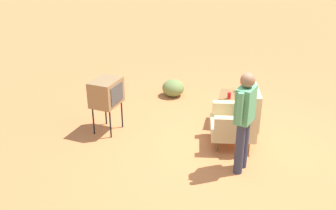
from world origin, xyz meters
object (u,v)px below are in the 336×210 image
(tv_on_stand, at_px, (106,93))
(soda_can_blue, at_px, (243,96))
(person_standing, at_px, (244,117))
(flower_vase, at_px, (243,87))
(armchair, at_px, (239,119))
(bottle_wine_green, at_px, (243,84))
(side_table, at_px, (234,99))
(soda_can_red, at_px, (229,96))

(tv_on_stand, xyz_separation_m, soda_can_blue, (-0.66, 2.45, -0.11))
(person_standing, height_order, flower_vase, person_standing)
(soda_can_blue, distance_m, flower_vase, 0.26)
(armchair, height_order, bottle_wine_green, armchair)
(tv_on_stand, height_order, bottle_wine_green, tv_on_stand)
(side_table, distance_m, bottle_wine_green, 0.36)
(soda_can_blue, bearing_deg, soda_can_red, -80.35)
(flower_vase, bearing_deg, soda_can_blue, 5.97)
(soda_can_red, bearing_deg, soda_can_blue, 99.65)
(armchair, bearing_deg, flower_vase, 179.77)
(side_table, distance_m, soda_can_red, 0.27)
(armchair, bearing_deg, soda_can_red, -159.93)
(bottle_wine_green, bearing_deg, tv_on_stand, -66.79)
(armchair, relative_size, flower_vase, 4.00)
(soda_can_blue, xyz_separation_m, flower_vase, (-0.24, -0.03, 0.09))
(person_standing, xyz_separation_m, flower_vase, (-1.70, -0.09, -0.18))
(side_table, bearing_deg, soda_can_red, -24.79)
(soda_can_blue, height_order, bottle_wine_green, bottle_wine_green)
(side_table, relative_size, bottle_wine_green, 1.90)
(soda_can_blue, xyz_separation_m, bottle_wine_green, (-0.38, -0.03, 0.10))
(person_standing, relative_size, soda_can_blue, 13.44)
(tv_on_stand, height_order, flower_vase, tv_on_stand)
(flower_vase, bearing_deg, bottle_wine_green, -178.46)
(person_standing, bearing_deg, tv_on_stand, -107.65)
(tv_on_stand, relative_size, person_standing, 0.63)
(bottle_wine_green, bearing_deg, soda_can_red, -27.89)
(tv_on_stand, bearing_deg, person_standing, 72.35)
(side_table, bearing_deg, armchair, 9.13)
(armchair, distance_m, side_table, 0.83)
(armchair, height_order, person_standing, person_standing)
(armchair, xyz_separation_m, side_table, (-0.82, -0.13, 0.02))
(flower_vase, bearing_deg, soda_can_red, -38.81)
(soda_can_red, bearing_deg, side_table, 155.21)
(soda_can_red, bearing_deg, person_standing, 12.66)
(soda_can_red, distance_m, bottle_wine_green, 0.49)
(bottle_wine_green, bearing_deg, soda_can_blue, 4.35)
(soda_can_blue, distance_m, soda_can_red, 0.26)
(armchair, bearing_deg, person_standing, 6.67)
(person_standing, relative_size, flower_vase, 6.19)
(side_table, bearing_deg, soda_can_blue, 45.18)
(armchair, xyz_separation_m, soda_can_red, (-0.61, -0.22, 0.17))
(armchair, relative_size, person_standing, 0.65)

